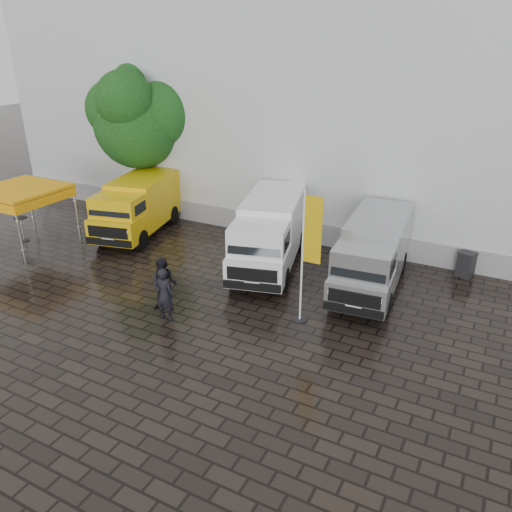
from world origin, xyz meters
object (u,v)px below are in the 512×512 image
at_px(canopy_tent, 19,192).
at_px(person_tent, 164,285).
at_px(van_silver, 373,256).
at_px(flagpole, 308,252).
at_px(wheelie_bin, 466,264).
at_px(cocktail_table, 22,229).
at_px(van_white, 270,234).
at_px(van_yellow, 138,208).
at_px(person_front, 164,294).

xyz_separation_m(canopy_tent, person_tent, (9.34, -1.88, -1.63)).
bearing_deg(van_silver, flagpole, -114.74).
xyz_separation_m(van_silver, wheelie_bin, (3.15, 2.80, -0.83)).
height_order(van_silver, person_tent, van_silver).
distance_m(van_silver, cocktail_table, 16.36).
xyz_separation_m(cocktail_table, person_tent, (10.07, -2.18, 0.40)).
relative_size(van_white, flagpole, 1.41).
relative_size(van_white, canopy_tent, 1.96).
distance_m(van_white, van_silver, 4.38).
bearing_deg(person_tent, canopy_tent, 146.60).
bearing_deg(van_white, canopy_tent, -178.77).
xyz_separation_m(van_white, flagpole, (3.10, -3.55, 1.16)).
bearing_deg(flagpole, canopy_tent, 178.65).
height_order(cocktail_table, wheelie_bin, cocktail_table).
distance_m(van_yellow, person_front, 8.66).
xyz_separation_m(van_yellow, wheelie_bin, (14.91, 2.36, -0.83)).
xyz_separation_m(van_white, cocktail_table, (-11.70, -2.91, -0.84)).
relative_size(van_silver, cocktail_table, 5.28).
bearing_deg(person_front, van_white, -102.40).
bearing_deg(canopy_tent, van_white, 16.34).
bearing_deg(van_yellow, person_front, -57.67).
bearing_deg(canopy_tent, flagpole, -1.35).
distance_m(van_yellow, flagpole, 11.28).
distance_m(canopy_tent, wheelie_bin, 19.56).
relative_size(van_silver, person_front, 3.23).
relative_size(wheelie_bin, person_front, 0.54).
bearing_deg(van_white, person_front, -117.32).
bearing_deg(cocktail_table, flagpole, -2.46).
relative_size(van_silver, wheelie_bin, 6.04).
bearing_deg(flagpole, van_white, 131.15).
relative_size(canopy_tent, wheelie_bin, 3.26).
xyz_separation_m(van_white, canopy_tent, (-10.97, -3.21, 1.19)).
bearing_deg(cocktail_table, van_yellow, 37.83).
bearing_deg(flagpole, wheelie_bin, 55.10).
bearing_deg(van_white, van_yellow, 161.49).
bearing_deg(van_silver, cocktail_table, -174.60).
bearing_deg(cocktail_table, wheelie_bin, 16.55).
bearing_deg(van_white, person_tent, -122.84).
height_order(van_yellow, flagpole, flagpole).
xyz_separation_m(person_front, person_tent, (-0.41, 0.54, 0.02)).
bearing_deg(flagpole, person_front, -154.26).
height_order(van_yellow, person_front, van_yellow).
xyz_separation_m(cocktail_table, wheelie_bin, (19.23, 5.71, -0.07)).
distance_m(cocktail_table, person_front, 10.83).
height_order(van_white, van_silver, van_white).
bearing_deg(person_front, person_tent, -52.82).
distance_m(van_yellow, canopy_tent, 5.27).
xyz_separation_m(flagpole, cocktail_table, (-14.80, 0.64, -2.00)).
bearing_deg(wheelie_bin, canopy_tent, -144.33).
bearing_deg(wheelie_bin, van_yellow, -153.35).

